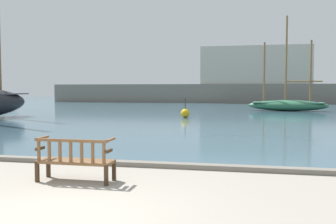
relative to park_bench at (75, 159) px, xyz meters
The scene contains 7 objects.
ground_plane 2.24m from the park_bench, 71.83° to the right, with size 160.00×160.00×0.00m, color gray.
harbor_water 41.93m from the park_bench, 89.07° to the left, with size 100.00×80.00×0.08m, color #385666.
quay_edge_kerb 1.94m from the park_bench, 68.95° to the left, with size 40.00×0.30×0.12m, color slate.
park_bench is the anchor object (origin of this frame).
sailboat_nearest_port 27.30m from the park_bench, 75.12° to the left, with size 6.77×2.38×8.11m.
channel_buoy 17.01m from the park_bench, 91.34° to the left, with size 0.58×0.58×1.28m.
far_breakwater 45.05m from the park_bench, 87.26° to the left, with size 50.06×2.40×7.78m.
Camera 1 is at (2.80, -5.10, 1.93)m, focal length 40.00 mm.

